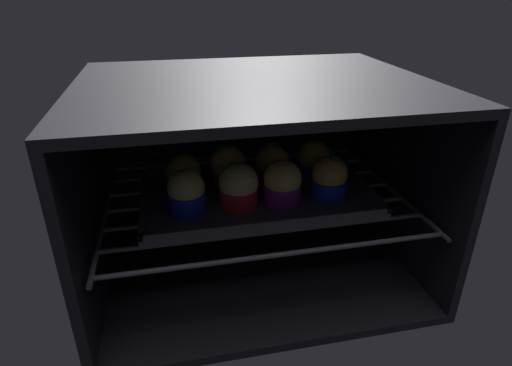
{
  "coord_description": "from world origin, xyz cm",
  "views": [
    {
      "loc": [
        -14.52,
        -47.29,
        50.68
      ],
      "look_at": [
        0.0,
        20.59,
        17.2
      ],
      "focal_mm": 29.66,
      "sensor_mm": 36.0,
      "label": 1
    }
  ],
  "objects": [
    {
      "name": "muffin_row1_col1",
      "position": [
        -4.48,
        24.71,
        18.99
      ],
      "size": [
        6.63,
        6.63,
        8.27
      ],
      "color": "red",
      "rests_on": "baking_tray"
    },
    {
      "name": "muffin_row0_col0",
      "position": [
        -12.75,
        16.66,
        18.56
      ],
      "size": [
        6.5,
        6.5,
        7.47
      ],
      "color": "#1928B7",
      "rests_on": "baking_tray"
    },
    {
      "name": "oven_rack",
      "position": [
        0.0,
        22.0,
        13.6
      ],
      "size": [
        54.8,
        42.0,
        0.8
      ],
      "color": "#51515B",
      "rests_on": "oven_cavity"
    },
    {
      "name": "muffin_row0_col1",
      "position": [
        -3.89,
        16.72,
        18.82
      ],
      "size": [
        6.82,
        6.82,
        8.01
      ],
      "color": "red",
      "rests_on": "baking_tray"
    },
    {
      "name": "oven_cavity",
      "position": [
        0.0,
        26.25,
        17.0
      ],
      "size": [
        59.0,
        47.0,
        37.0
      ],
      "color": "black",
      "rests_on": "ground"
    },
    {
      "name": "muffin_row0_col2",
      "position": [
        3.81,
        16.45,
        18.82
      ],
      "size": [
        6.67,
        6.67,
        7.79
      ],
      "color": "#7A238C",
      "rests_on": "baking_tray"
    },
    {
      "name": "muffin_row1_col3",
      "position": [
        12.45,
        24.94,
        18.72
      ],
      "size": [
        6.5,
        6.5,
        7.72
      ],
      "color": "#1928B7",
      "rests_on": "baking_tray"
    },
    {
      "name": "baking_tray",
      "position": [
        0.0,
        20.59,
        14.69
      ],
      "size": [
        41.39,
        24.59,
        2.2
      ],
      "color": "#4C4C51",
      "rests_on": "oven_rack"
    },
    {
      "name": "muffin_row1_col2",
      "position": [
        4.04,
        24.79,
        18.73
      ],
      "size": [
        6.5,
        6.5,
        8.24
      ],
      "color": "red",
      "rests_on": "baking_tray"
    },
    {
      "name": "muffin_row1_col0",
      "position": [
        -12.77,
        24.44,
        18.3
      ],
      "size": [
        6.5,
        6.5,
        7.01
      ],
      "color": "#0C8C84",
      "rests_on": "baking_tray"
    },
    {
      "name": "muffin_row0_col3",
      "position": [
        12.55,
        16.6,
        18.82
      ],
      "size": [
        6.5,
        6.5,
        8.14
      ],
      "color": "#1928B7",
      "rests_on": "baking_tray"
    }
  ]
}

